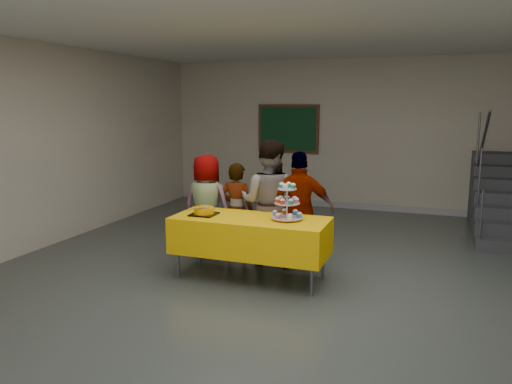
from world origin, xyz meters
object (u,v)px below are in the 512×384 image
at_px(bear_cake, 204,210).
at_px(noticeboard, 288,129).
at_px(cupcake_stand, 287,205).
at_px(schoolchild_b, 237,210).
at_px(schoolchild_a, 207,205).
at_px(schoolchild_c, 269,203).
at_px(schoolchild_d, 300,210).
at_px(bake_table, 250,235).

bearing_deg(bear_cake, noticeboard, 93.51).
bearing_deg(cupcake_stand, schoolchild_b, 142.55).
xyz_separation_m(schoolchild_a, schoolchild_c, (0.94, -0.06, 0.11)).
distance_m(schoolchild_a, schoolchild_b, 0.44).
xyz_separation_m(schoolchild_a, schoolchild_b, (0.43, 0.05, -0.05)).
relative_size(cupcake_stand, schoolchild_d, 0.29).
height_order(bear_cake, schoolchild_c, schoolchild_c).
bearing_deg(schoolchild_b, schoolchild_d, 173.97).
distance_m(bear_cake, schoolchild_c, 0.94).
xyz_separation_m(bear_cake, schoolchild_c, (0.60, 0.71, -0.00)).
distance_m(bear_cake, noticeboard, 4.67).
xyz_separation_m(cupcake_stand, schoolchild_a, (-1.37, 0.67, -0.23)).
height_order(cupcake_stand, schoolchild_b, schoolchild_b).
bearing_deg(bear_cake, schoolchild_d, 34.59).
height_order(bake_table, schoolchild_b, schoolchild_b).
xyz_separation_m(bear_cake, schoolchild_a, (-0.33, 0.77, -0.11)).
xyz_separation_m(bake_table, noticeboard, (-0.87, 4.54, 1.04)).
distance_m(cupcake_stand, bear_cake, 1.05).
bearing_deg(schoolchild_a, bake_table, 143.06).
bearing_deg(schoolchild_d, cupcake_stand, 71.19).
distance_m(bake_table, cupcake_stand, 0.60).
xyz_separation_m(bake_table, schoolchild_a, (-0.92, 0.71, 0.16)).
height_order(cupcake_stand, noticeboard, noticeboard).
bearing_deg(noticeboard, schoolchild_c, -77.13).
height_order(bake_table, bear_cake, bear_cake).
height_order(bake_table, noticeboard, noticeboard).
relative_size(schoolchild_b, schoolchild_c, 0.80).
xyz_separation_m(schoolchild_b, noticeboard, (-0.38, 3.78, 0.93)).
bearing_deg(schoolchild_a, cupcake_stand, 154.81).
bearing_deg(cupcake_stand, noticeboard, 106.34).
distance_m(schoolchild_a, schoolchild_c, 0.95).
bearing_deg(schoolchild_c, noticeboard, -78.03).
relative_size(bake_table, schoolchild_a, 1.31).
xyz_separation_m(schoolchild_d, noticeboard, (-1.31, 3.89, 0.84)).
xyz_separation_m(schoolchild_a, schoolchild_d, (1.36, -0.06, 0.05)).
relative_size(bear_cake, noticeboard, 0.28).
bearing_deg(noticeboard, cupcake_stand, -73.66).
bearing_deg(bake_table, schoolchild_d, 56.12).
height_order(cupcake_stand, schoolchild_d, schoolchild_d).
bearing_deg(schoolchild_c, cupcake_stand, 124.26).
bearing_deg(noticeboard, bake_table, -79.12).
height_order(cupcake_stand, bear_cake, cupcake_stand).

